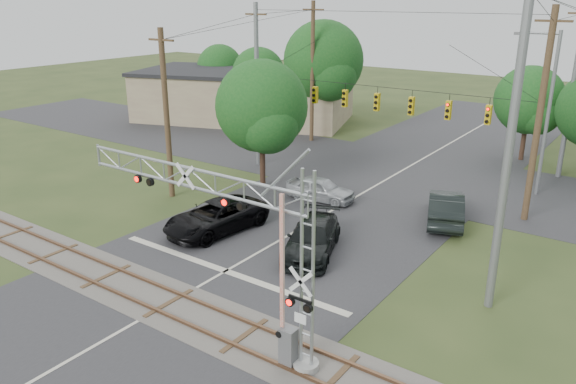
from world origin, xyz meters
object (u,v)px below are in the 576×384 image
Objects in this scene: traffic_signal_span at (390,102)px; commercial_building at (244,95)px; car_dark at (312,238)px; sedan_silver at (320,189)px; crossing_gantry at (231,230)px; pickup_black at (216,217)px; streetlight at (546,106)px.

traffic_signal_span reaches higher than commercial_building.
sedan_silver is at bearing 98.00° from car_dark.
crossing_gantry reaches higher than car_dark.
pickup_black reaches higher than car_dark.
pickup_black is at bearing 135.89° from crossing_gantry.
streetlight is (10.38, 8.86, 4.88)m from sedan_silver.
pickup_black is at bearing -72.51° from commercial_building.
commercial_building reaches higher than sedan_silver.
traffic_signal_span is 1.93× the size of streetlight.
car_dark is (-1.69, 7.76, -3.57)m from crossing_gantry.
crossing_gantry is at bearing -70.08° from commercial_building.
crossing_gantry is at bearing -80.87° from traffic_signal_span.
traffic_signal_span is at bearing 75.67° from car_dark.
streetlight is at bearing 59.82° from pickup_black.
pickup_black is 28.97m from commercial_building.
sedan_silver is at bearing -121.38° from traffic_signal_span.
pickup_black is 1.08× the size of car_dark.
pickup_black is 0.59× the size of streetlight.
sedan_silver is 14.50m from streetlight.
commercial_building is at bearing 45.06° from sedan_silver.
traffic_signal_span is at bearing -48.09° from commercial_building.
commercial_building reaches higher than car_dark.
pickup_black is (-4.40, -11.23, -4.91)m from traffic_signal_span.
sedan_silver is at bearing -139.52° from streetlight.
traffic_signal_span is 13.03m from pickup_black.
traffic_signal_span reaches higher than streetlight.
pickup_black is at bearing 159.60° from sedan_silver.
streetlight is at bearing 31.55° from traffic_signal_span.
crossing_gantry is 10.83m from pickup_black.
car_dark is at bearing -156.09° from sedan_silver.
traffic_signal_span is at bearing 75.91° from pickup_black.
car_dark is 0.24× the size of commercial_building.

